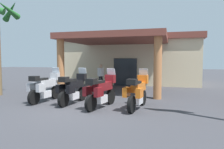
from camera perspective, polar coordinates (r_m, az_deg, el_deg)
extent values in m
plane|color=#38383D|center=(8.90, -8.22, -8.98)|extent=(80.00, 80.00, 0.00)
cube|color=beige|center=(19.20, 5.57, 3.32)|extent=(11.16, 6.30, 3.52)
cube|color=#1E2328|center=(16.17, 3.62, 0.68)|extent=(1.80, 0.13, 2.10)
cube|color=brown|center=(13.64, 1.29, 9.68)|extent=(6.37, 5.53, 0.35)
cylinder|color=#B27042|center=(12.45, -13.73, 2.01)|extent=(0.42, 0.42, 3.16)
cylinder|color=#B27042|center=(10.87, 12.30, 1.75)|extent=(0.42, 0.42, 3.16)
cube|color=brown|center=(19.27, 5.61, 9.23)|extent=(11.57, 6.70, 0.44)
cylinder|color=black|center=(11.13, -15.09, -4.72)|extent=(0.19, 0.67, 0.66)
cylinder|color=black|center=(9.95, -20.44, -5.87)|extent=(0.19, 0.67, 0.66)
cube|color=silver|center=(10.50, -17.71, -5.07)|extent=(0.36, 0.58, 0.32)
cube|color=#B2B2B7|center=(10.55, -17.25, -2.22)|extent=(0.39, 1.17, 0.34)
cube|color=black|center=(10.26, -18.50, -1.19)|extent=(0.33, 0.62, 0.10)
cube|color=#B2B2B7|center=(11.02, -15.23, -0.51)|extent=(0.46, 0.28, 0.36)
cube|color=#B2BCC6|center=(11.07, -15.01, 0.96)|extent=(0.41, 0.15, 0.36)
cube|color=#B2B2B7|center=(10.17, -21.03, -3.22)|extent=(0.22, 0.45, 0.36)
cube|color=#B2B2B7|center=(9.83, -18.79, -3.41)|extent=(0.22, 0.45, 0.36)
cube|color=black|center=(9.88, -20.37, -1.02)|extent=(0.38, 0.35, 0.22)
cylinder|color=black|center=(10.41, -8.13, -5.22)|extent=(0.20, 0.67, 0.66)
cylinder|color=black|center=(9.12, -13.05, -6.60)|extent=(0.20, 0.67, 0.66)
cube|color=silver|center=(9.73, -10.51, -5.66)|extent=(0.37, 0.59, 0.32)
cube|color=black|center=(9.78, -10.08, -2.59)|extent=(0.40, 1.17, 0.34)
cube|color=black|center=(9.47, -11.21, -1.48)|extent=(0.33, 0.62, 0.10)
cube|color=black|center=(10.29, -8.24, -0.73)|extent=(0.46, 0.28, 0.36)
cube|color=#B2BCC6|center=(10.34, -8.03, 0.85)|extent=(0.41, 0.15, 0.36)
cube|color=black|center=(9.32, -13.87, -3.71)|extent=(0.22, 0.45, 0.36)
cube|color=black|center=(9.03, -11.19, -3.92)|extent=(0.22, 0.45, 0.36)
cube|color=black|center=(9.05, -12.95, -1.31)|extent=(0.39, 0.35, 0.22)
cylinder|color=black|center=(9.48, -0.43, -6.09)|extent=(0.27, 0.67, 0.66)
cylinder|color=black|center=(8.19, -5.74, -7.74)|extent=(0.27, 0.67, 0.66)
cube|color=silver|center=(8.80, -2.97, -6.63)|extent=(0.43, 0.61, 0.32)
cube|color=maroon|center=(8.84, -2.48, -3.23)|extent=(0.53, 1.19, 0.34)
cube|color=black|center=(8.52, -3.69, -2.02)|extent=(0.40, 0.64, 0.10)
cube|color=maroon|center=(9.36, -0.49, -1.16)|extent=(0.48, 0.32, 0.36)
cube|color=#B2BCC6|center=(9.40, -0.26, 0.58)|extent=(0.42, 0.20, 0.36)
cube|color=maroon|center=(8.38, -6.66, -4.49)|extent=(0.27, 0.47, 0.36)
cube|color=maroon|center=(8.09, -3.64, -4.77)|extent=(0.27, 0.47, 0.36)
cube|color=black|center=(8.10, -5.58, -1.85)|extent=(0.42, 0.39, 0.22)
cylinder|color=black|center=(9.39, 8.36, -6.23)|extent=(0.22, 0.67, 0.66)
cylinder|color=black|center=(7.94, 5.31, -8.11)|extent=(0.22, 0.67, 0.66)
cube|color=silver|center=(8.63, 6.92, -6.87)|extent=(0.39, 0.60, 0.32)
cube|color=orange|center=(8.69, 7.24, -3.39)|extent=(0.44, 1.18, 0.34)
cube|color=black|center=(8.33, 6.56, -2.18)|extent=(0.35, 0.63, 0.10)
cube|color=orange|center=(9.26, 8.38, -1.26)|extent=(0.47, 0.29, 0.36)
cube|color=#B2BCC6|center=(9.32, 8.53, 0.50)|extent=(0.41, 0.17, 0.36)
cube|color=orange|center=(8.08, 3.92, -4.78)|extent=(0.23, 0.46, 0.36)
cube|color=orange|center=(7.92, 7.47, -4.99)|extent=(0.23, 0.46, 0.36)
cube|color=black|center=(7.85, 5.47, -2.03)|extent=(0.40, 0.36, 0.22)
cylinder|color=black|center=(15.01, -2.78, -2.03)|extent=(0.14, 0.14, 0.82)
cylinder|color=black|center=(14.91, -3.36, -2.07)|extent=(0.14, 0.14, 0.82)
cylinder|color=white|center=(14.90, -3.08, 0.65)|extent=(0.32, 0.32, 0.58)
cylinder|color=white|center=(15.02, -2.38, 0.79)|extent=(0.09, 0.09, 0.56)
cylinder|color=white|center=(14.78, -3.79, 0.73)|extent=(0.09, 0.09, 0.56)
sphere|color=tan|center=(14.88, -3.09, 2.32)|extent=(0.22, 0.22, 0.22)
cone|color=#236028|center=(13.15, -26.30, 15.51)|extent=(0.51, 1.66, 0.82)
cone|color=#236028|center=(13.96, -25.86, 15.25)|extent=(1.58, 0.98, 1.12)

